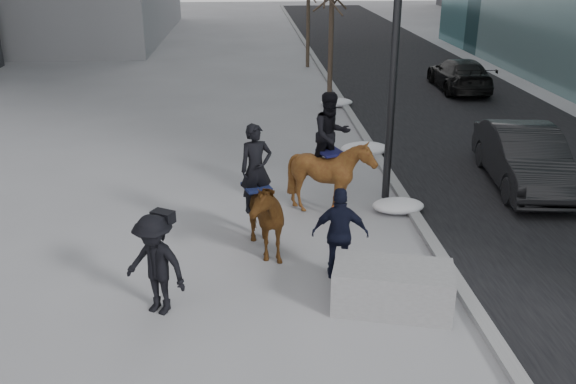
{
  "coord_description": "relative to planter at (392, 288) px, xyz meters",
  "views": [
    {
      "loc": [
        -0.72,
        -9.14,
        5.71
      ],
      "look_at": [
        0.0,
        1.2,
        1.5
      ],
      "focal_mm": 38.0,
      "sensor_mm": 36.0,
      "label": 1
    }
  ],
  "objects": [
    {
      "name": "ground",
      "position": [
        -1.64,
        0.44,
        -0.39
      ],
      "size": [
        120.0,
        120.0,
        0.0
      ],
      "primitive_type": "plane",
      "color": "gray",
      "rests_on": "ground"
    },
    {
      "name": "road",
      "position": [
        5.36,
        10.44,
        -0.39
      ],
      "size": [
        8.0,
        90.0,
        0.01
      ],
      "primitive_type": "cube",
      "color": "black",
      "rests_on": "ground"
    },
    {
      "name": "curb",
      "position": [
        1.36,
        10.44,
        -0.33
      ],
      "size": [
        0.25,
        90.0,
        0.12
      ],
      "primitive_type": "cube",
      "color": "gray",
      "rests_on": "ground"
    },
    {
      "name": "planter",
      "position": [
        0.0,
        0.0,
        0.0
      ],
      "size": [
        2.14,
        1.44,
        0.78
      ],
      "primitive_type": "cube",
      "rotation": [
        0.0,
        0.0,
        -0.25
      ],
      "color": "gray",
      "rests_on": "ground"
    },
    {
      "name": "car_near",
      "position": [
        4.6,
        5.38,
        0.36
      ],
      "size": [
        2.12,
        4.7,
        1.5
      ],
      "primitive_type": "imported",
      "rotation": [
        0.0,
        0.0,
        -0.12
      ],
      "color": "black",
      "rests_on": "ground"
    },
    {
      "name": "car_far",
      "position": [
        6.6,
        16.29,
        0.27
      ],
      "size": [
        2.08,
        4.67,
        1.33
      ],
      "primitive_type": "imported",
      "rotation": [
        0.0,
        0.0,
        3.09
      ],
      "color": "black",
      "rests_on": "ground"
    },
    {
      "name": "tree_near",
      "position": [
        0.76,
        13.74,
        2.01
      ],
      "size": [
        1.2,
        1.2,
        4.8
      ],
      "primitive_type": null,
      "color": "#342A1F",
      "rests_on": "ground"
    },
    {
      "name": "tree_far",
      "position": [
        0.76,
        22.04,
        1.85
      ],
      "size": [
        1.2,
        1.2,
        4.49
      ],
      "primitive_type": null,
      "color": "#35251F",
      "rests_on": "ground"
    },
    {
      "name": "mounted_left",
      "position": [
        -2.21,
        2.24,
        0.57
      ],
      "size": [
        1.48,
        2.19,
        2.59
      ],
      "color": "#49260E",
      "rests_on": "ground"
    },
    {
      "name": "mounted_right",
      "position": [
        -0.52,
        3.97,
        0.73
      ],
      "size": [
        1.94,
        2.05,
        2.79
      ],
      "color": "#4A220E",
      "rests_on": "ground"
    },
    {
      "name": "feeder",
      "position": [
        -0.73,
        1.11,
        0.49
      ],
      "size": [
        1.08,
        0.93,
        1.75
      ],
      "color": "black",
      "rests_on": "ground"
    },
    {
      "name": "camera_crew",
      "position": [
        -3.91,
        0.17,
        0.49
      ],
      "size": [
        1.31,
        1.12,
        1.75
      ],
      "color": "black",
      "rests_on": "ground"
    },
    {
      "name": "snow_piles",
      "position": [
        1.06,
        8.62,
        -0.23
      ],
      "size": [
        1.41,
        10.7,
        0.36
      ],
      "color": "silver",
      "rests_on": "ground"
    }
  ]
}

